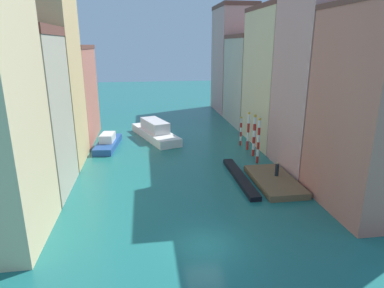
{
  "coord_description": "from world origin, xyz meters",
  "views": [
    {
      "loc": [
        -3.54,
        -18.58,
        12.73
      ],
      "look_at": [
        1.78,
        18.21,
        1.5
      ],
      "focal_mm": 31.01,
      "sensor_mm": 36.0,
      "label": 1
    }
  ],
  "objects_px": {
    "vaporetto_white": "(155,131)",
    "gondola_black": "(240,177)",
    "person_on_dock": "(277,169)",
    "mooring_pole_0": "(258,140)",
    "mooring_pole_2": "(248,131)",
    "mooring_pole_1": "(254,135)",
    "motorboat_0": "(108,143)",
    "waterfront_dock": "(274,181)",
    "mooring_pole_3": "(241,131)"
  },
  "relations": [
    {
      "from": "vaporetto_white",
      "to": "gondola_black",
      "type": "xyz_separation_m",
      "value": [
        7.65,
        -16.25,
        -0.75
      ]
    },
    {
      "from": "person_on_dock",
      "to": "gondola_black",
      "type": "distance_m",
      "value": 3.63
    },
    {
      "from": "person_on_dock",
      "to": "gondola_black",
      "type": "height_order",
      "value": "person_on_dock"
    },
    {
      "from": "gondola_black",
      "to": "mooring_pole_0",
      "type": "bearing_deg",
      "value": 53.07
    },
    {
      "from": "gondola_black",
      "to": "mooring_pole_2",
      "type": "bearing_deg",
      "value": 68.5
    },
    {
      "from": "mooring_pole_1",
      "to": "gondola_black",
      "type": "xyz_separation_m",
      "value": [
        -3.58,
        -6.8,
        -2.34
      ]
    },
    {
      "from": "mooring_pole_0",
      "to": "vaporetto_white",
      "type": "height_order",
      "value": "mooring_pole_0"
    },
    {
      "from": "mooring_pole_2",
      "to": "gondola_black",
      "type": "relative_size",
      "value": 0.49
    },
    {
      "from": "vaporetto_white",
      "to": "motorboat_0",
      "type": "relative_size",
      "value": 1.5
    },
    {
      "from": "mooring_pole_0",
      "to": "motorboat_0",
      "type": "distance_m",
      "value": 19.13
    },
    {
      "from": "person_on_dock",
      "to": "vaporetto_white",
      "type": "relative_size",
      "value": 0.12
    },
    {
      "from": "waterfront_dock",
      "to": "motorboat_0",
      "type": "distance_m",
      "value": 21.97
    },
    {
      "from": "waterfront_dock",
      "to": "mooring_pole_3",
      "type": "distance_m",
      "value": 12.79
    },
    {
      "from": "waterfront_dock",
      "to": "person_on_dock",
      "type": "xyz_separation_m",
      "value": [
        0.43,
        0.56,
        0.95
      ]
    },
    {
      "from": "mooring_pole_0",
      "to": "vaporetto_white",
      "type": "bearing_deg",
      "value": 132.31
    },
    {
      "from": "person_on_dock",
      "to": "mooring_pole_1",
      "type": "xyz_separation_m",
      "value": [
        0.22,
        7.71,
        1.32
      ]
    },
    {
      "from": "mooring_pole_3",
      "to": "vaporetto_white",
      "type": "height_order",
      "value": "mooring_pole_3"
    },
    {
      "from": "vaporetto_white",
      "to": "mooring_pole_3",
      "type": "bearing_deg",
      "value": -24.77
    },
    {
      "from": "person_on_dock",
      "to": "motorboat_0",
      "type": "height_order",
      "value": "person_on_dock"
    },
    {
      "from": "waterfront_dock",
      "to": "vaporetto_white",
      "type": "bearing_deg",
      "value": 120.83
    },
    {
      "from": "mooring_pole_3",
      "to": "gondola_black",
      "type": "relative_size",
      "value": 0.39
    },
    {
      "from": "mooring_pole_2",
      "to": "gondola_black",
      "type": "height_order",
      "value": "mooring_pole_2"
    },
    {
      "from": "waterfront_dock",
      "to": "motorboat_0",
      "type": "xyz_separation_m",
      "value": [
        -16.73,
        14.24,
        0.33
      ]
    },
    {
      "from": "person_on_dock",
      "to": "gondola_black",
      "type": "xyz_separation_m",
      "value": [
        -3.36,
        0.9,
        -1.02
      ]
    },
    {
      "from": "waterfront_dock",
      "to": "person_on_dock",
      "type": "height_order",
      "value": "person_on_dock"
    },
    {
      "from": "waterfront_dock",
      "to": "mooring_pole_2",
      "type": "relative_size",
      "value": 1.56
    },
    {
      "from": "person_on_dock",
      "to": "motorboat_0",
      "type": "relative_size",
      "value": 0.18
    },
    {
      "from": "waterfront_dock",
      "to": "mooring_pole_1",
      "type": "bearing_deg",
      "value": 85.46
    },
    {
      "from": "mooring_pole_0",
      "to": "mooring_pole_1",
      "type": "distance_m",
      "value": 2.53
    },
    {
      "from": "mooring_pole_3",
      "to": "motorboat_0",
      "type": "xyz_separation_m",
      "value": [
        -17.09,
        1.57,
        -1.35
      ]
    },
    {
      "from": "motorboat_0",
      "to": "mooring_pole_3",
      "type": "bearing_deg",
      "value": -5.23
    },
    {
      "from": "waterfront_dock",
      "to": "mooring_pole_2",
      "type": "bearing_deg",
      "value": 86.28
    },
    {
      "from": "mooring_pole_1",
      "to": "mooring_pole_3",
      "type": "distance_m",
      "value": 4.45
    },
    {
      "from": "mooring_pole_1",
      "to": "motorboat_0",
      "type": "bearing_deg",
      "value": 161.05
    },
    {
      "from": "vaporetto_white",
      "to": "mooring_pole_2",
      "type": "bearing_deg",
      "value": -32.06
    },
    {
      "from": "waterfront_dock",
      "to": "mooring_pole_3",
      "type": "height_order",
      "value": "mooring_pole_3"
    },
    {
      "from": "mooring_pole_1",
      "to": "vaporetto_white",
      "type": "distance_m",
      "value": 14.76
    },
    {
      "from": "mooring_pole_3",
      "to": "motorboat_0",
      "type": "distance_m",
      "value": 17.21
    },
    {
      "from": "person_on_dock",
      "to": "motorboat_0",
      "type": "xyz_separation_m",
      "value": [
        -17.16,
        13.68,
        -0.62
      ]
    },
    {
      "from": "vaporetto_white",
      "to": "mooring_pole_1",
      "type": "bearing_deg",
      "value": -40.07
    },
    {
      "from": "gondola_black",
      "to": "waterfront_dock",
      "type": "bearing_deg",
      "value": -26.58
    },
    {
      "from": "mooring_pole_0",
      "to": "mooring_pole_3",
      "type": "bearing_deg",
      "value": 89.51
    },
    {
      "from": "vaporetto_white",
      "to": "mooring_pole_0",
      "type": "bearing_deg",
      "value": -47.69
    },
    {
      "from": "mooring_pole_2",
      "to": "mooring_pole_3",
      "type": "height_order",
      "value": "mooring_pole_2"
    },
    {
      "from": "mooring_pole_0",
      "to": "mooring_pole_2",
      "type": "height_order",
      "value": "mooring_pole_0"
    },
    {
      "from": "person_on_dock",
      "to": "vaporetto_white",
      "type": "xyz_separation_m",
      "value": [
        -11.01,
        17.16,
        -0.27
      ]
    },
    {
      "from": "person_on_dock",
      "to": "mooring_pole_2",
      "type": "xyz_separation_m",
      "value": [
        0.26,
        10.1,
        1.22
      ]
    },
    {
      "from": "mooring_pole_1",
      "to": "mooring_pole_0",
      "type": "bearing_deg",
      "value": -98.02
    },
    {
      "from": "waterfront_dock",
      "to": "person_on_dock",
      "type": "bearing_deg",
      "value": 52.35
    },
    {
      "from": "person_on_dock",
      "to": "mooring_pole_2",
      "type": "distance_m",
      "value": 10.18
    }
  ]
}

